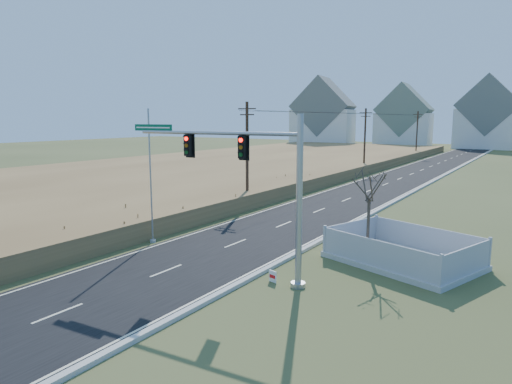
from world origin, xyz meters
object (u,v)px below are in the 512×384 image
at_px(traffic_signal_mast, 261,181).
at_px(flagpole, 151,190).
at_px(fence_enclosure, 402,258).
at_px(bare_tree, 370,183).
at_px(open_sign, 273,276).

xyz_separation_m(traffic_signal_mast, flagpole, (-9.18, 2.05, -1.46)).
relative_size(fence_enclosure, flagpole, 1.02).
xyz_separation_m(flagpole, bare_tree, (12.65, 2.80, 1.06)).
bearing_deg(fence_enclosure, open_sign, -106.02).
relative_size(open_sign, flagpole, 0.07).
xyz_separation_m(fence_enclosure, open_sign, (-4.29, -6.18, -0.02)).
height_order(traffic_signal_mast, fence_enclosure, traffic_signal_mast).
distance_m(traffic_signal_mast, fence_enclosure, 9.06).
xyz_separation_m(traffic_signal_mast, fence_enclosure, (4.93, 6.20, -4.41)).
xyz_separation_m(open_sign, bare_tree, (2.84, 4.83, 4.02)).
distance_m(fence_enclosure, flagpole, 15.00).
height_order(traffic_signal_mast, open_sign, traffic_signal_mast).
height_order(flagpole, bare_tree, flagpole).
bearing_deg(open_sign, flagpole, -176.33).
bearing_deg(flagpole, fence_enclosure, 16.37).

